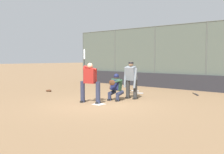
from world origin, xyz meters
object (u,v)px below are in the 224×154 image
(spare_bat_third_base_side, at_px, (134,91))
(fielding_glove_on_dirt, at_px, (49,91))
(batter_at_plate, at_px, (90,81))
(spare_bat_by_padding, at_px, (137,93))
(umpire_home, at_px, (131,79))
(spare_bat_near_backstop, at_px, (196,94))
(catcher_behind_plate, at_px, (116,87))

(spare_bat_third_base_side, height_order, fielding_glove_on_dirt, fielding_glove_on_dirt)
(batter_at_plate, distance_m, spare_bat_by_padding, 3.74)
(spare_bat_third_base_side, xyz_separation_m, fielding_glove_on_dirt, (3.61, 3.17, 0.02))
(umpire_home, relative_size, spare_bat_by_padding, 1.93)
(umpire_home, xyz_separation_m, spare_bat_near_backstop, (-1.77, -3.17, -0.88))
(batter_at_plate, bearing_deg, catcher_behind_plate, -120.69)
(spare_bat_third_base_side, bearing_deg, catcher_behind_plate, -72.28)
(umpire_home, height_order, spare_bat_third_base_side, umpire_home)
(spare_bat_near_backstop, relative_size, fielding_glove_on_dirt, 2.32)
(spare_bat_near_backstop, distance_m, spare_bat_by_padding, 2.99)
(umpire_home, bearing_deg, spare_bat_third_base_side, -60.99)
(batter_at_plate, relative_size, umpire_home, 1.32)
(batter_at_plate, relative_size, fielding_glove_on_dirt, 7.05)
(batter_at_plate, distance_m, umpire_home, 2.11)
(catcher_behind_plate, xyz_separation_m, spare_bat_near_backstop, (-2.03, -3.97, -0.58))
(spare_bat_near_backstop, bearing_deg, batter_at_plate, -64.02)
(batter_at_plate, bearing_deg, spare_bat_near_backstop, -128.35)
(catcher_behind_plate, distance_m, fielding_glove_on_dirt, 4.85)
(batter_at_plate, height_order, spare_bat_by_padding, batter_at_plate)
(spare_bat_near_backstop, bearing_deg, spare_bat_by_padding, -97.90)
(catcher_behind_plate, bearing_deg, fielding_glove_on_dirt, -8.28)
(catcher_behind_plate, xyz_separation_m, umpire_home, (-0.26, -0.80, 0.30))
(batter_at_plate, relative_size, spare_bat_near_backstop, 3.04)
(umpire_home, distance_m, spare_bat_third_base_side, 2.90)
(batter_at_plate, relative_size, spare_bat_third_base_side, 2.60)
(spare_bat_near_backstop, relative_size, spare_bat_third_base_side, 0.85)
(batter_at_plate, distance_m, fielding_glove_on_dirt, 4.67)
(batter_at_plate, distance_m, spare_bat_near_backstop, 5.78)
(spare_bat_third_base_side, bearing_deg, spare_bat_by_padding, -48.81)
(spare_bat_near_backstop, distance_m, fielding_glove_on_dirt, 7.94)
(catcher_behind_plate, relative_size, spare_bat_by_padding, 1.35)
(batter_at_plate, relative_size, spare_bat_by_padding, 2.55)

